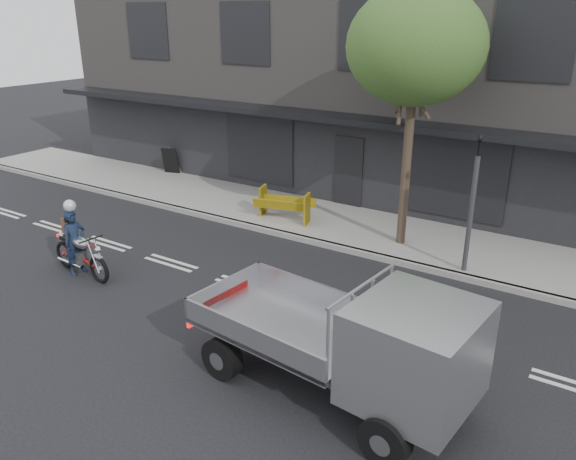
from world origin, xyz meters
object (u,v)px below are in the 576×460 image
(rider, at_px, (75,242))
(construction_barrier, at_px, (280,206))
(flatbed_ute, at_px, (388,348))
(sandwich_board, at_px, (170,161))
(street_tree, at_px, (416,47))
(motorcycle, at_px, (81,253))
(traffic_light_pole, at_px, (471,212))

(rider, relative_size, construction_barrier, 0.96)
(flatbed_ute, height_order, construction_barrier, flatbed_ute)
(flatbed_ute, height_order, sandwich_board, flatbed_ute)
(street_tree, bearing_deg, motorcycle, -135.55)
(flatbed_ute, bearing_deg, motorcycle, -179.67)
(street_tree, distance_m, construction_barrier, 5.97)
(street_tree, xyz_separation_m, flatbed_ute, (2.42, -6.70, -4.00))
(street_tree, height_order, traffic_light_pole, street_tree)
(traffic_light_pole, relative_size, sandwich_board, 3.48)
(traffic_light_pole, bearing_deg, motorcycle, -147.87)
(street_tree, distance_m, sandwich_board, 11.41)
(construction_barrier, height_order, sandwich_board, sandwich_board)
(motorcycle, distance_m, flatbed_ute, 8.46)
(flatbed_ute, distance_m, construction_barrier, 8.82)
(motorcycle, relative_size, rider, 1.32)
(traffic_light_pole, distance_m, flatbed_ute, 5.88)
(flatbed_ute, bearing_deg, traffic_light_pole, 100.22)
(street_tree, relative_size, construction_barrier, 3.96)
(street_tree, xyz_separation_m, construction_barrier, (-3.71, -0.40, -4.65))
(street_tree, distance_m, traffic_light_pole, 4.23)
(traffic_light_pole, xyz_separation_m, rider, (-8.12, -5.00, -0.84))
(rider, height_order, construction_barrier, rider)
(street_tree, relative_size, traffic_light_pole, 1.93)
(sandwich_board, bearing_deg, rider, -77.16)
(street_tree, bearing_deg, flatbed_ute, -70.15)
(traffic_light_pole, xyz_separation_m, construction_barrier, (-5.71, 0.45, -1.02))
(flatbed_ute, relative_size, sandwich_board, 4.97)
(motorcycle, bearing_deg, construction_barrier, 72.83)
(traffic_light_pole, distance_m, motorcycle, 9.47)
(sandwich_board, bearing_deg, traffic_light_pole, -27.86)
(construction_barrier, bearing_deg, rider, -113.77)
(motorcycle, height_order, construction_barrier, construction_barrier)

